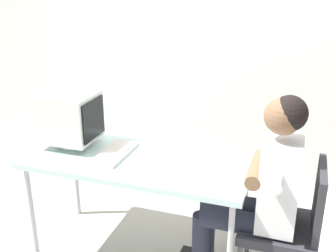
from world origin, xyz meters
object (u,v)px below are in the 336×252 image
Objects in this scene: desk at (139,164)px; person_seated at (260,185)px; crt_monitor at (71,117)px; office_chair at (291,221)px; keyboard at (115,153)px.

desk is 0.81m from person_seated.
crt_monitor reaches higher than desk.
office_chair is (1.53, -0.09, -0.46)m from crt_monitor.
keyboard reaches higher than desk.
office_chair is (1.01, -0.05, -0.20)m from desk.
office_chair reaches higher than keyboard.
desk is 3.61× the size of keyboard.
office_chair is at bearing -3.28° from crt_monitor.
crt_monitor is 0.41m from keyboard.
keyboard is at bearing -8.60° from crt_monitor.
person_seated reaches higher than crt_monitor.
person_seated is (1.34, -0.09, -0.25)m from crt_monitor.
desk is 0.18m from keyboard.
person_seated is at bearing -3.50° from desk.
crt_monitor is at bearing 175.82° from desk.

